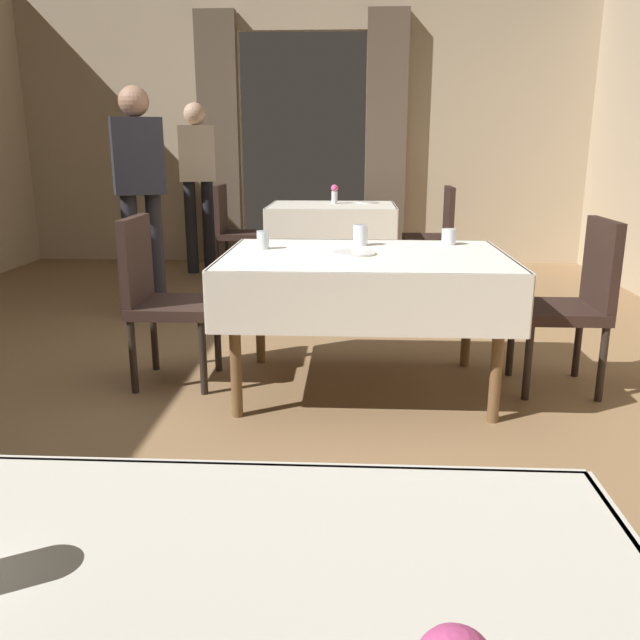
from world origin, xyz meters
name	(u,v)px	position (x,y,z in m)	size (l,w,h in m)	color
ground	(246,389)	(0.00, 0.00, 0.00)	(10.08, 10.08, 0.00)	olive
wall_back	(303,125)	(0.00, 4.18, 1.52)	(6.40, 0.27, 3.00)	tan
dining_table_mid	(365,271)	(0.64, 0.05, 0.66)	(1.49, 1.07, 0.75)	brown
dining_table_far	(332,215)	(0.37, 3.02, 0.65)	(1.22, 0.97, 0.75)	brown
chair_mid_left	(159,293)	(-0.48, 0.11, 0.52)	(0.44, 0.44, 0.93)	black
chair_mid_right	(575,297)	(1.77, 0.12, 0.52)	(0.44, 0.44, 0.93)	black
chair_far_left	(233,227)	(-0.62, 3.12, 0.52)	(0.44, 0.44, 0.93)	black
chair_far_right	(435,231)	(1.37, 2.95, 0.52)	(0.44, 0.44, 0.93)	black
plate_mid_a	(354,253)	(0.58, 0.04, 0.76)	(0.23, 0.23, 0.01)	white
glass_mid_b	(449,237)	(1.13, 0.41, 0.80)	(0.08, 0.08, 0.09)	silver
glass_mid_c	(360,235)	(0.62, 0.35, 0.81)	(0.08, 0.08, 0.12)	silver
glass_mid_d	(263,240)	(0.09, 0.19, 0.80)	(0.07, 0.07, 0.10)	silver
flower_vase_far	(334,193)	(0.39, 3.16, 0.85)	(0.07, 0.07, 0.18)	silver
plate_far_b	(368,202)	(0.72, 3.22, 0.76)	(0.21, 0.21, 0.01)	white
person_waiter_by_doorway	(197,174)	(-1.03, 3.40, 1.02)	(0.41, 0.31, 1.72)	black
person_diner_standing_aside	(139,184)	(-1.02, 1.51, 1.02)	(0.42, 0.35, 1.72)	black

